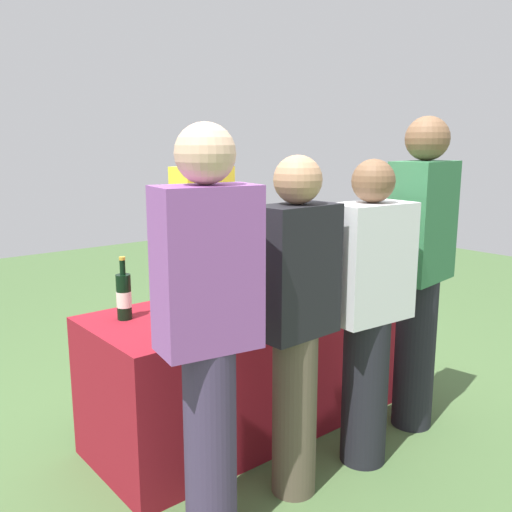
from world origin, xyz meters
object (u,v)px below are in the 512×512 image
wine_bottle_1 (192,285)px  wine_bottle_3 (239,275)px  guest_3 (420,264)px  wine_bottle_2 (218,281)px  wine_bottle_0 (124,296)px  guest_2 (368,307)px  wine_glass_3 (275,291)px  wine_glass_4 (352,269)px  guest_1 (296,318)px  guest_0 (208,326)px  server_pouring (203,249)px  wine_bottle_5 (290,268)px  wine_bottle_7 (315,259)px  wine_bottle_4 (251,272)px  wine_glass_0 (174,310)px  wine_glass_2 (249,288)px  wine_bottle_6 (303,262)px  wine_glass_1 (205,302)px

wine_bottle_1 → wine_bottle_3: wine_bottle_3 is taller
guest_3 → wine_bottle_2: bearing=132.4°
wine_bottle_0 → guest_2: (0.90, -0.80, -0.04)m
wine_glass_3 → wine_glass_4: wine_glass_4 is taller
wine_bottle_0 → guest_1: guest_1 is taller
guest_2 → guest_0: bearing=-175.6°
server_pouring → guest_0: 1.57m
wine_bottle_5 → guest_2: size_ratio=0.20×
wine_bottle_2 → wine_glass_3: size_ratio=2.43×
wine_bottle_3 → wine_glass_3: 0.32m
wine_bottle_7 → guest_2: guest_2 is taller
wine_bottle_7 → guest_1: guest_1 is taller
guest_2 → guest_1: bearing=-179.8°
wine_bottle_4 → wine_glass_0: wine_bottle_4 is taller
wine_bottle_4 → wine_glass_2: size_ratio=2.21×
wine_bottle_6 → wine_glass_1: (-0.98, -0.32, -0.02)m
guest_0 → wine_bottle_4: bearing=53.4°
wine_bottle_5 → server_pouring: bearing=115.8°
wine_bottle_4 → guest_3: bearing=-52.7°
wine_bottle_0 → wine_bottle_4: size_ratio=1.03×
wine_glass_0 → wine_bottle_2: bearing=32.5°
wine_bottle_3 → wine_bottle_7: 0.66m
server_pouring → wine_bottle_7: bearing=136.0°
wine_bottle_5 → guest_2: bearing=-104.0°
wine_glass_3 → server_pouring: bearing=82.6°
guest_0 → guest_1: 0.50m
wine_bottle_1 → server_pouring: 0.68m
wine_bottle_2 → wine_bottle_5: same height
wine_bottle_3 → guest_3: size_ratio=0.18×
wine_glass_1 → guest_2: bearing=-40.4°
wine_glass_0 → wine_glass_4: (1.30, 0.05, -0.00)m
wine_glass_3 → server_pouring: (0.11, 0.83, 0.09)m
wine_bottle_0 → guest_3: size_ratio=0.18×
wine_glass_2 → wine_glass_4: wine_glass_4 is taller
wine_glass_0 → wine_glass_3: 0.63m
wine_bottle_6 → wine_bottle_2: bearing=-174.9°
wine_bottle_6 → wine_bottle_3: bearing=-176.0°
wine_bottle_3 → wine_glass_1: (-0.43, -0.28, -0.02)m
wine_bottle_1 → wine_bottle_4: wine_bottle_4 is taller
wine_glass_2 → wine_glass_3: size_ratio=1.10×
wine_glass_1 → guest_1: size_ratio=0.08×
wine_bottle_4 → wine_bottle_1: bearing=-175.6°
wine_bottle_3 → wine_bottle_5: (0.37, -0.03, -0.00)m
wine_bottle_3 → wine_bottle_6: bearing=4.0°
wine_bottle_7 → wine_glass_4: size_ratio=2.24×
wine_bottle_7 → guest_2: bearing=-119.9°
guest_0 → wine_bottle_3: bearing=56.3°
wine_glass_0 → wine_glass_4: 1.30m
wine_bottle_6 → wine_glass_3: 0.65m
wine_bottle_0 → guest_0: (-0.04, -0.79, 0.06)m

